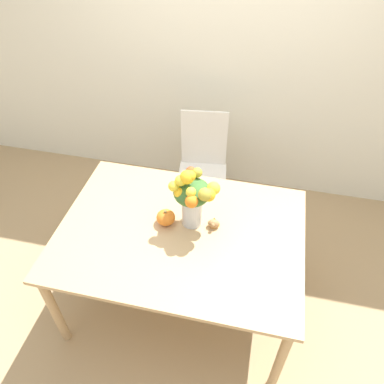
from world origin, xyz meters
name	(u,v)px	position (x,y,z in m)	size (l,w,h in m)	color
ground_plane	(182,295)	(0.00, 0.00, 0.00)	(12.00, 12.00, 0.00)	tan
wall_back	(223,52)	(0.00, 1.51, 1.35)	(8.00, 0.06, 2.70)	silver
dining_table	(180,239)	(0.00, 0.00, 0.70)	(1.59, 1.15, 0.78)	tan
flower_vase	(193,197)	(0.06, 0.09, 1.02)	(0.31, 0.31, 0.45)	silver
pumpkin	(166,217)	(-0.11, 0.05, 0.83)	(0.12, 0.12, 0.11)	orange
turkey_figurine	(214,222)	(0.20, 0.10, 0.81)	(0.08, 0.10, 0.06)	#A87A4C
dining_chair_near_window	(203,167)	(-0.05, 0.98, 0.52)	(0.47, 0.47, 1.02)	white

